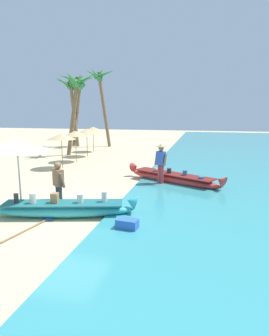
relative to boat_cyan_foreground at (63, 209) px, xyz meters
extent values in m
plane|color=beige|center=(-0.28, 0.54, -0.25)|extent=(80.00, 80.00, 0.00)
ellipsoid|color=#33B2BC|center=(0.00, 0.00, -0.04)|extent=(4.23, 1.75, 0.41)
cone|color=#33B2BC|center=(1.98, 0.51, 0.21)|extent=(0.51, 0.52, 0.50)
cube|color=#1C6267|center=(0.00, 0.00, 0.16)|extent=(3.59, 1.59, 0.04)
cylinder|color=silver|center=(1.17, 0.39, 0.33)|extent=(0.17, 0.17, 0.33)
cylinder|color=silver|center=(0.50, 0.13, 0.30)|extent=(0.19, 0.19, 0.28)
cube|color=#9E754C|center=(-0.23, -0.05, 0.32)|extent=(0.24, 0.24, 0.31)
cylinder|color=silver|center=(-0.84, -0.23, 0.32)|extent=(0.19, 0.19, 0.32)
cylinder|color=#2D2D33|center=(-1.34, -0.32, 0.31)|extent=(0.14, 0.14, 0.30)
ellipsoid|color=red|center=(2.76, 4.86, -0.04)|extent=(4.34, 2.81, 0.43)
cone|color=red|center=(0.81, 5.90, 0.23)|extent=(0.58, 0.60, 0.52)
cone|color=red|center=(4.70, 3.81, 0.23)|extent=(0.58, 0.60, 0.52)
cube|color=maroon|center=(2.76, 4.86, 0.18)|extent=(3.71, 2.48, 0.04)
cylinder|color=#386699|center=(3.96, 4.14, 0.23)|extent=(0.24, 0.24, 0.10)
cylinder|color=#386699|center=(3.28, 4.64, 0.29)|extent=(0.19, 0.19, 0.23)
cylinder|color=#2D2D33|center=(2.58, 4.93, 0.29)|extent=(0.19, 0.19, 0.23)
sphere|color=tan|center=(1.94, 5.15, 0.28)|extent=(0.20, 0.20, 0.20)
cylinder|color=#B2383D|center=(2.34, 4.38, 0.20)|extent=(0.14, 0.14, 0.89)
cylinder|color=#B2383D|center=(2.22, 4.45, 0.20)|extent=(0.14, 0.14, 0.89)
cube|color=#3356B2|center=(2.28, 4.41, 0.92)|extent=(0.42, 0.36, 0.57)
cylinder|color=#9E7051|center=(2.48, 4.29, 0.87)|extent=(0.17, 0.21, 0.52)
cylinder|color=#9E7051|center=(2.07, 4.50, 0.87)|extent=(0.17, 0.21, 0.52)
sphere|color=#9E7051|center=(2.28, 4.41, 1.33)|extent=(0.22, 0.22, 0.22)
cylinder|color=tan|center=(2.28, 4.41, 1.41)|extent=(0.44, 0.44, 0.02)
cone|color=tan|center=(2.28, 4.41, 1.48)|extent=(0.26, 0.26, 0.12)
cylinder|color=#333842|center=(-0.47, 0.62, 0.14)|extent=(0.14, 0.14, 0.78)
cylinder|color=#333842|center=(-0.36, 0.54, 0.14)|extent=(0.14, 0.14, 0.78)
cube|color=brown|center=(-0.42, 0.58, 0.80)|extent=(0.42, 0.39, 0.53)
cylinder|color=brown|center=(-0.59, 0.73, 0.75)|extent=(0.18, 0.20, 0.49)
cylinder|color=brown|center=(-0.22, 0.46, 0.75)|extent=(0.18, 0.20, 0.49)
sphere|color=brown|center=(-0.42, 0.58, 1.18)|extent=(0.22, 0.22, 0.22)
cylinder|color=#B7B7BC|center=(-1.49, 0.13, 0.86)|extent=(0.05, 0.05, 2.23)
cone|color=silver|center=(-1.49, 0.13, 1.84)|extent=(2.02, 2.02, 0.33)
cylinder|color=#333338|center=(-1.49, 0.13, -0.22)|extent=(0.36, 0.36, 0.06)
cylinder|color=#8E6B47|center=(-3.56, 7.01, 0.70)|extent=(0.04, 0.04, 1.90)
cone|color=tan|center=(-3.56, 7.01, 1.50)|extent=(1.60, 1.60, 0.32)
cylinder|color=#8E6B47|center=(-3.71, 9.15, 0.70)|extent=(0.04, 0.04, 1.90)
cone|color=tan|center=(-3.71, 9.15, 1.50)|extent=(1.60, 1.60, 0.32)
cylinder|color=#8E6B47|center=(-3.86, 11.34, 0.70)|extent=(0.04, 0.04, 1.90)
cone|color=tan|center=(-3.86, 11.34, 1.50)|extent=(1.60, 1.60, 0.32)
cylinder|color=#8E6B47|center=(-4.32, 13.72, 0.70)|extent=(0.04, 0.04, 1.90)
cone|color=tan|center=(-4.32, 13.72, 1.50)|extent=(1.60, 1.60, 0.32)
cylinder|color=brown|center=(-7.08, 17.03, 2.73)|extent=(1.16, 0.28, 6.00)
cone|color=#337F3D|center=(-6.21, 17.04, 5.50)|extent=(1.56, 0.39, 1.01)
cone|color=#337F3D|center=(-6.41, 17.37, 5.45)|extent=(1.11, 1.40, 1.09)
cone|color=#337F3D|center=(-6.86, 17.51, 5.58)|extent=(1.16, 1.92, 0.79)
cone|color=#337F3D|center=(-7.09, 17.04, 5.44)|extent=(1.61, 0.39, 1.16)
cone|color=#337F3D|center=(-6.91, 16.59, 5.45)|extent=(1.28, 1.78, 1.18)
cone|color=#337F3D|center=(-6.40, 16.63, 5.45)|extent=(1.15, 1.60, 1.13)
cylinder|color=brown|center=(-4.99, 11.69, 2.43)|extent=(1.20, 0.28, 5.42)
cone|color=#337F3D|center=(-4.04, 11.62, 4.90)|extent=(1.84, 0.62, 1.06)
cone|color=#337F3D|center=(-4.23, 12.11, 4.99)|extent=(1.43, 1.76, 0.81)
cone|color=#337F3D|center=(-4.61, 12.20, 4.91)|extent=(0.63, 1.93, 1.03)
cone|color=#337F3D|center=(-5.03, 11.87, 4.88)|extent=(1.91, 0.99, 1.12)
cone|color=#337F3D|center=(-4.95, 11.52, 5.00)|extent=(1.68, 0.95, 0.75)
cone|color=#337F3D|center=(-4.60, 11.17, 4.86)|extent=(0.59, 1.91, 1.17)
cone|color=#337F3D|center=(-4.31, 11.36, 4.85)|extent=(1.09, 1.36, 1.11)
cylinder|color=brown|center=(-7.25, 16.76, 2.60)|extent=(0.79, 0.28, 5.73)
cone|color=#287033|center=(-6.99, 16.84, 5.34)|extent=(1.95, 0.63, 0.76)
cone|color=#287033|center=(-7.30, 17.10, 5.21)|extent=(1.03, 1.37, 1.05)
cone|color=#287033|center=(-7.79, 17.23, 5.33)|extent=(1.38, 1.90, 0.78)
cone|color=#287033|center=(-8.00, 16.77, 5.28)|extent=(1.83, 0.38, 0.93)
cone|color=#287033|center=(-7.79, 16.34, 5.19)|extent=(1.31, 1.70, 1.19)
cone|color=#287033|center=(-7.27, 16.42, 5.31)|extent=(1.17, 1.50, 0.83)
cylinder|color=brown|center=(-4.60, 17.23, 2.93)|extent=(1.15, 0.28, 6.39)
cone|color=#337F3D|center=(-4.55, 17.26, 5.94)|extent=(1.84, 0.48, 0.90)
cone|color=#337F3D|center=(-4.72, 17.55, 5.99)|extent=(1.43, 1.46, 0.75)
cone|color=#337F3D|center=(-5.15, 17.60, 5.87)|extent=(0.73, 1.45, 1.03)
cone|color=#337F3D|center=(-5.45, 17.37, 5.84)|extent=(1.59, 0.86, 1.13)
cone|color=#337F3D|center=(-5.41, 17.06, 5.91)|extent=(1.51, 0.95, 0.96)
cone|color=#337F3D|center=(-5.10, 16.70, 5.88)|extent=(0.59, 1.96, 1.08)
cone|color=#337F3D|center=(-4.79, 16.89, 5.95)|extent=(1.21, 1.45, 0.87)
cube|color=blue|center=(2.15, -0.65, -0.08)|extent=(0.59, 0.40, 0.34)
cylinder|color=#8E6B47|center=(-0.45, -1.21, -0.22)|extent=(0.34, 1.68, 0.05)
ellipsoid|color=#2D60B7|center=(-0.30, -0.38, -0.22)|extent=(0.39, 0.26, 0.03)
camera|label=1|loc=(4.02, -7.71, 2.87)|focal=31.64mm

